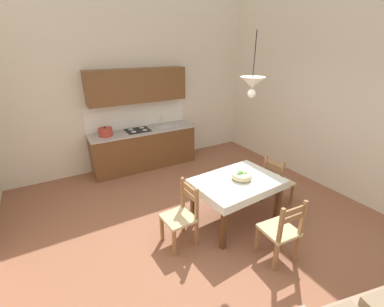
{
  "coord_description": "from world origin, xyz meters",
  "views": [
    {
      "loc": [
        -1.82,
        -2.76,
        2.67
      ],
      "look_at": [
        0.19,
        0.73,
        0.97
      ],
      "focal_mm": 24.37,
      "sensor_mm": 36.0,
      "label": 1
    }
  ],
  "objects_px": {
    "dining_table": "(237,187)",
    "dining_chair_camera_side": "(281,231)",
    "kitchen_cabinetry": "(142,131)",
    "pendant_lamp": "(252,83)",
    "dining_chair_window_side": "(277,182)",
    "fruit_bowl": "(242,176)",
    "dining_chair_tv_side": "(181,216)"
  },
  "relations": [
    {
      "from": "dining_chair_window_side",
      "to": "dining_chair_camera_side",
      "type": "xyz_separation_m",
      "value": [
        -0.94,
        -0.95,
        0.0
      ]
    },
    {
      "from": "dining_chair_tv_side",
      "to": "fruit_bowl",
      "type": "bearing_deg",
      "value": -0.65
    },
    {
      "from": "dining_chair_window_side",
      "to": "dining_chair_camera_side",
      "type": "bearing_deg",
      "value": -134.62
    },
    {
      "from": "dining_table",
      "to": "dining_chair_camera_side",
      "type": "relative_size",
      "value": 1.47
    },
    {
      "from": "dining_table",
      "to": "fruit_bowl",
      "type": "distance_m",
      "value": 0.2
    },
    {
      "from": "dining_table",
      "to": "fruit_bowl",
      "type": "bearing_deg",
      "value": -6.99
    },
    {
      "from": "dining_table",
      "to": "pendant_lamp",
      "type": "xyz_separation_m",
      "value": [
        0.02,
        -0.12,
        1.59
      ]
    },
    {
      "from": "kitchen_cabinetry",
      "to": "dining_chair_camera_side",
      "type": "height_order",
      "value": "kitchen_cabinetry"
    },
    {
      "from": "kitchen_cabinetry",
      "to": "dining_chair_window_side",
      "type": "distance_m",
      "value": 3.1
    },
    {
      "from": "fruit_bowl",
      "to": "dining_chair_camera_side",
      "type": "bearing_deg",
      "value": -94.73
    },
    {
      "from": "dining_table",
      "to": "dining_chair_camera_side",
      "type": "xyz_separation_m",
      "value": [
        -0.0,
        -0.92,
        -0.18
      ]
    },
    {
      "from": "dining_chair_window_side",
      "to": "dining_chair_tv_side",
      "type": "bearing_deg",
      "value": -179.37
    },
    {
      "from": "kitchen_cabinetry",
      "to": "fruit_bowl",
      "type": "relative_size",
      "value": 7.87
    },
    {
      "from": "dining_chair_tv_side",
      "to": "dining_table",
      "type": "bearing_deg",
      "value": -0.19
    },
    {
      "from": "kitchen_cabinetry",
      "to": "dining_chair_window_side",
      "type": "bearing_deg",
      "value": -61.73
    },
    {
      "from": "dining_chair_tv_side",
      "to": "dining_chair_camera_side",
      "type": "xyz_separation_m",
      "value": [
        0.97,
        -0.93,
        0.0
      ]
    },
    {
      "from": "kitchen_cabinetry",
      "to": "pendant_lamp",
      "type": "xyz_separation_m",
      "value": [
        0.54,
        -2.86,
        1.35
      ]
    },
    {
      "from": "dining_chair_camera_side",
      "to": "dining_chair_tv_side",
      "type": "bearing_deg",
      "value": 136.32
    },
    {
      "from": "fruit_bowl",
      "to": "pendant_lamp",
      "type": "relative_size",
      "value": 0.37
    },
    {
      "from": "dining_chair_tv_side",
      "to": "dining_chair_window_side",
      "type": "xyz_separation_m",
      "value": [
        1.91,
        0.02,
        0.0
      ]
    },
    {
      "from": "dining_chair_window_side",
      "to": "pendant_lamp",
      "type": "xyz_separation_m",
      "value": [
        -0.91,
        -0.15,
        1.77
      ]
    },
    {
      "from": "dining_table",
      "to": "dining_chair_window_side",
      "type": "bearing_deg",
      "value": 1.49
    },
    {
      "from": "dining_chair_camera_side",
      "to": "fruit_bowl",
      "type": "relative_size",
      "value": 3.1
    },
    {
      "from": "dining_chair_tv_side",
      "to": "dining_chair_camera_side",
      "type": "relative_size",
      "value": 1.0
    },
    {
      "from": "dining_chair_tv_side",
      "to": "dining_chair_camera_side",
      "type": "bearing_deg",
      "value": -43.68
    },
    {
      "from": "kitchen_cabinetry",
      "to": "pendant_lamp",
      "type": "bearing_deg",
      "value": -79.2
    },
    {
      "from": "fruit_bowl",
      "to": "kitchen_cabinetry",
      "type": "bearing_deg",
      "value": 102.29
    },
    {
      "from": "kitchen_cabinetry",
      "to": "fruit_bowl",
      "type": "xyz_separation_m",
      "value": [
        0.6,
        -2.74,
        -0.04
      ]
    },
    {
      "from": "kitchen_cabinetry",
      "to": "dining_chair_tv_side",
      "type": "distance_m",
      "value": 2.8
    },
    {
      "from": "dining_chair_window_side",
      "to": "fruit_bowl",
      "type": "height_order",
      "value": "dining_chair_window_side"
    },
    {
      "from": "dining_table",
      "to": "dining_chair_window_side",
      "type": "xyz_separation_m",
      "value": [
        0.93,
        0.02,
        -0.18
      ]
    },
    {
      "from": "dining_chair_window_side",
      "to": "kitchen_cabinetry",
      "type": "bearing_deg",
      "value": 118.27
    }
  ]
}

